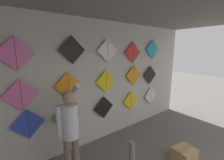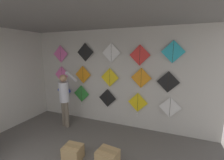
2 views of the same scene
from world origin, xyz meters
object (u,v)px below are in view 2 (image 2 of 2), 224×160
at_px(shopkeeper, 64,96).
at_px(kite_2, 107,98).
at_px(kite_1, 81,94).
at_px(kite_4, 170,107).
at_px(kite_13, 140,55).
at_px(kite_3, 138,103).
at_px(kite_0, 64,91).
at_px(kite_14, 173,52).
at_px(kite_6, 83,75).
at_px(kite_7, 110,77).
at_px(kite_11, 85,52).
at_px(kite_5, 62,75).
at_px(kite_12, 111,53).
at_px(cardboard_box, 108,159).
at_px(cardboard_box_spare, 73,152).
at_px(kite_8, 141,78).
at_px(kite_9, 168,82).
at_px(kite_10, 61,54).

distance_m(shopkeeper, kite_2, 1.25).
relative_size(kite_1, kite_4, 1.25).
relative_size(kite_4, kite_13, 1.00).
bearing_deg(kite_3, kite_4, 0.05).
height_order(kite_0, kite_14, kite_14).
relative_size(kite_0, kite_6, 1.25).
xyz_separation_m(kite_7, kite_11, (-0.80, 0.00, 0.72)).
distance_m(kite_4, kite_5, 3.47).
xyz_separation_m(kite_11, kite_12, (0.85, 0.00, -0.02)).
bearing_deg(kite_14, shopkeeper, -167.70).
bearing_deg(cardboard_box, cardboard_box_spare, -175.12).
distance_m(kite_0, kite_12, 2.14).
height_order(cardboard_box_spare, kite_4, kite_4).
bearing_deg(shopkeeper, kite_6, 82.30).
bearing_deg(kite_12, cardboard_box, -70.39).
bearing_deg(kite_8, kite_7, 180.00).
distance_m(kite_4, kite_11, 2.84).
bearing_deg(kite_5, cardboard_box_spare, -46.70).
distance_m(kite_1, kite_6, 0.65).
distance_m(kite_2, kite_7, 0.63).
relative_size(kite_7, kite_12, 1.00).
relative_size(kite_8, kite_13, 1.00).
bearing_deg(kite_13, kite_11, 180.00).
xyz_separation_m(kite_0, kite_3, (2.51, 0.00, -0.10)).
bearing_deg(cardboard_box_spare, kite_5, 133.30).
height_order(kite_6, kite_12, kite_12).
distance_m(shopkeeper, kite_7, 1.40).
distance_m(kite_1, kite_7, 1.16).
bearing_deg(kite_13, kite_12, 180.00).
relative_size(kite_6, kite_14, 1.00).
height_order(cardboard_box_spare, kite_14, kite_14).
height_order(kite_8, kite_11, kite_11).
bearing_deg(kite_3, kite_13, 2.89).
bearing_deg(cardboard_box_spare, kite_0, 132.39).
height_order(kite_2, kite_9, kite_9).
height_order(kite_4, kite_10, kite_10).
distance_m(kite_0, kite_10, 1.24).
relative_size(kite_1, kite_14, 1.25).
distance_m(kite_2, kite_11, 1.53).
distance_m(kite_4, kite_12, 2.14).
xyz_separation_m(kite_2, kite_5, (-1.64, 0.00, 0.62)).
relative_size(kite_1, kite_5, 1.25).
height_order(kite_1, kite_2, kite_1).
bearing_deg(kite_2, kite_3, -0.04).
bearing_deg(shopkeeper, kite_13, 31.46).
xyz_separation_m(kite_0, kite_13, (2.52, 0.00, 1.22)).
xyz_separation_m(kite_5, kite_12, (1.77, 0.00, 0.71)).
bearing_deg(kite_7, kite_1, -179.96).
bearing_deg(kite_14, kite_10, 180.00).
bearing_deg(kite_11, cardboard_box, -49.01).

